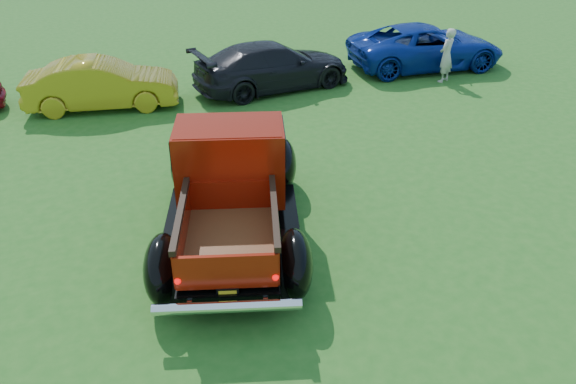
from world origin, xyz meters
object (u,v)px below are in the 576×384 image
object	(u,v)px
pickup_truck	(231,178)
show_car_yellow	(102,84)
show_car_grey	(273,66)
show_car_blue	(426,46)
spectator	(446,55)

from	to	relation	value
pickup_truck	show_car_yellow	bearing A→B (deg)	121.11
show_car_yellow	show_car_grey	world-z (taller)	show_car_grey
show_car_grey	show_car_yellow	bearing A→B (deg)	80.60
pickup_truck	show_car_blue	bearing A→B (deg)	56.19
pickup_truck	spectator	bearing A→B (deg)	50.55
pickup_truck	show_car_yellow	distance (m)	7.52
show_car_grey	spectator	xyz separation A→B (m)	(5.42, -1.49, 0.13)
show_car_yellow	show_car_grey	xyz separation A→B (m)	(5.13, -0.31, 0.02)
pickup_truck	show_car_blue	xyz separation A→B (m)	(9.24, 7.06, -0.23)
pickup_truck	show_car_yellow	xyz separation A→B (m)	(-1.60, 7.34, -0.27)
show_car_grey	spectator	size ratio (longest dim) A/B	2.91
show_car_blue	spectator	xyz separation A→B (m)	(-0.28, -1.52, 0.12)
pickup_truck	spectator	xyz separation A→B (m)	(8.96, 5.54, -0.11)
pickup_truck	show_car_grey	size ratio (longest dim) A/B	1.18
pickup_truck	show_car_blue	world-z (taller)	pickup_truck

